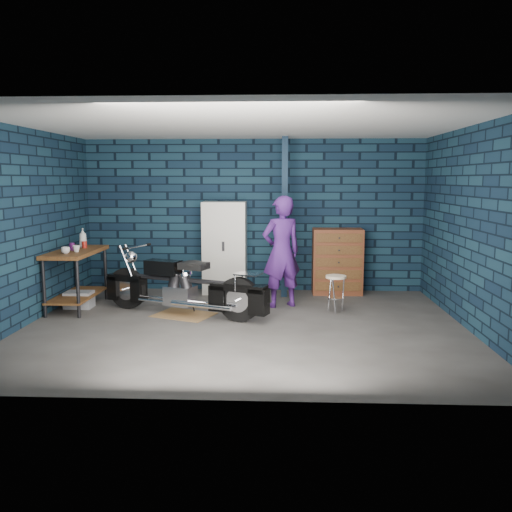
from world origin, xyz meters
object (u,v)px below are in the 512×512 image
Objects in this scene: person at (281,252)px; tool_chest at (337,261)px; storage_bin at (79,300)px; locker at (225,248)px; workbench at (77,279)px; motorcycle at (183,282)px; shop_stool at (336,294)px.

tool_chest is (0.98, 1.02, -0.30)m from person.
locker reaches higher than storage_bin.
workbench is 2.55m from locker.
motorcycle is at bearing -145.84° from tool_chest.
workbench is 0.62× the size of motorcycle.
locker is (2.17, 1.26, 0.68)m from storage_bin.
motorcycle is 1.30× the size of person.
locker reaches higher than workbench.
person is 1.43m from locker.
storage_bin is at bearing -19.43° from person.
motorcycle is 1.73m from locker.
person is at bearing 4.25° from workbench.
locker is (-1.00, 1.02, -0.07)m from person.
tool_chest is at bearing 83.42° from shop_stool.
storage_bin is (0.02, 0.00, -0.33)m from workbench.
tool_chest is 2.03× the size of shop_stool.
person reaches higher than motorcycle.
person reaches higher than shop_stool.
shop_stool reaches higher than storage_bin.
motorcycle reaches higher than workbench.
storage_bin is 3.99m from shop_stool.
shop_stool is at bearing 133.72° from person.
person is at bearing 157.42° from shop_stool.
shop_stool is (-0.16, -1.36, -0.29)m from tool_chest.
storage_bin is 2.59m from locker.
workbench is at bearing -150.06° from locker.
person is 3.26m from storage_bin.
workbench is at bearing -163.16° from tool_chest.
motorcycle reaches higher than shop_stool.
person is 3.10× the size of shop_stool.
locker is at bearing -69.47° from person.
workbench is 4.35m from tool_chest.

